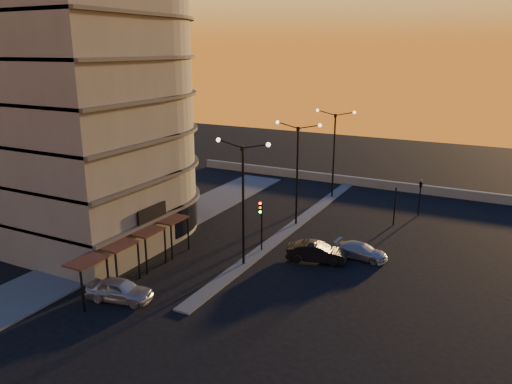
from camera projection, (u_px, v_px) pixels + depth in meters
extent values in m
plane|color=black|center=(244.00, 265.00, 37.48)|extent=(120.00, 120.00, 0.00)
cube|color=#525350|center=(164.00, 226.00, 45.54)|extent=(5.00, 40.00, 0.12)
cube|color=#525350|center=(296.00, 224.00, 45.99)|extent=(1.20, 36.00, 0.12)
cube|color=slate|center=(365.00, 182.00, 58.61)|extent=(44.00, 0.50, 1.00)
cylinder|color=slate|center=(109.00, 87.00, 41.94)|extent=(14.00, 14.00, 25.00)
cube|color=slate|center=(61.00, 92.00, 37.68)|extent=(14.00, 10.00, 25.00)
cylinder|color=black|center=(118.00, 210.00, 44.96)|extent=(14.16, 14.16, 2.40)
cube|color=black|center=(152.00, 214.00, 37.80)|extent=(0.15, 3.20, 1.20)
cylinder|color=black|center=(243.00, 208.00, 36.24)|extent=(0.18, 0.18, 9.00)
cube|color=black|center=(243.00, 148.00, 35.01)|extent=(0.25, 0.25, 0.35)
sphere|color=#FFE5B2|center=(218.00, 140.00, 35.78)|extent=(0.32, 0.32, 0.32)
sphere|color=#FFE5B2|center=(268.00, 145.00, 34.00)|extent=(0.32, 0.32, 0.32)
cylinder|color=black|center=(297.00, 178.00, 44.75)|extent=(0.18, 0.18, 9.00)
cube|color=black|center=(298.00, 129.00, 43.53)|extent=(0.25, 0.25, 0.35)
sphere|color=#FFE5B2|center=(278.00, 122.00, 44.30)|extent=(0.32, 0.32, 0.32)
sphere|color=#FFE5B2|center=(320.00, 125.00, 42.52)|extent=(0.32, 0.32, 0.32)
cylinder|color=black|center=(334.00, 157.00, 53.27)|extent=(0.18, 0.18, 9.00)
cube|color=black|center=(335.00, 116.00, 52.05)|extent=(0.25, 0.25, 0.35)
sphere|color=#FFE5B2|center=(318.00, 110.00, 52.82)|extent=(0.32, 0.32, 0.32)
sphere|color=#FFE5B2|center=(354.00, 112.00, 51.04)|extent=(0.32, 0.32, 0.32)
cylinder|color=black|center=(262.00, 232.00, 39.60)|extent=(0.12, 0.12, 3.20)
cube|color=black|center=(261.00, 207.00, 38.85)|extent=(0.28, 0.16, 1.00)
sphere|color=#FF0C05|center=(260.00, 203.00, 38.66)|extent=(0.20, 0.20, 0.20)
sphere|color=orange|center=(260.00, 208.00, 38.76)|extent=(0.20, 0.20, 0.20)
sphere|color=#0CFF26|center=(260.00, 212.00, 38.86)|extent=(0.20, 0.20, 0.20)
cylinder|color=black|center=(394.00, 211.00, 45.47)|extent=(0.12, 0.12, 2.80)
imported|color=black|center=(396.00, 192.00, 44.97)|extent=(0.13, 0.16, 0.80)
cylinder|color=black|center=(419.00, 202.00, 48.21)|extent=(0.12, 0.12, 2.80)
imported|color=black|center=(421.00, 184.00, 47.71)|extent=(0.42, 1.99, 0.80)
imported|color=#ABADB3|center=(120.00, 290.00, 32.05)|extent=(4.60, 2.58, 1.48)
imported|color=black|center=(317.00, 252.00, 37.95)|extent=(4.78, 2.67, 1.49)
imported|color=#ABAFB3|center=(361.00, 251.00, 38.55)|extent=(4.27, 2.04, 1.20)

